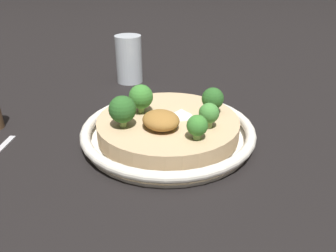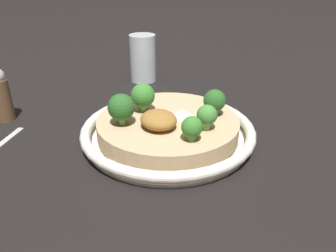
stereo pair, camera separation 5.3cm
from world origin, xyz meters
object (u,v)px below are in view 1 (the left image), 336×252
Objects in this scene: broccoli_left at (209,114)px; broccoli_back_left at (197,126)px; broccoli_back_right at (122,110)px; risotto_bowl at (168,129)px; broccoli_front_left at (213,99)px; drinking_glass at (129,59)px; broccoli_right at (141,97)px.

broccoli_back_left is at bearing 107.32° from broccoli_left.
broccoli_back_right is at bearing 27.59° from broccoli_back_left.
risotto_bowl is 0.09m from broccoli_front_left.
broccoli_left is at bearing -72.68° from broccoli_back_left.
drinking_glass reaches higher than broccoli_back_left.
broccoli_back_right is at bearing 46.00° from broccoli_left.
broccoli_front_left is (0.04, -0.08, 0.00)m from broccoli_back_left.
broccoli_right reaches higher than broccoli_front_left.
drinking_glass reaches higher than risotto_bowl.
risotto_bowl is at bearing 154.73° from drinking_glass.
broccoli_left is (-0.06, -0.02, 0.04)m from risotto_bowl.
drinking_glass is (0.30, -0.06, -0.01)m from broccoli_front_left.
broccoli_left is (-0.03, 0.04, -0.00)m from broccoli_front_left.
broccoli_left is at bearing 124.02° from broccoli_front_left.
broccoli_front_left is at bearing 169.04° from drinking_glass.
broccoli_front_left is at bearing -134.06° from broccoli_right.
risotto_bowl is at bearing 63.36° from broccoli_front_left.
broccoli_back_right is at bearing 69.58° from risotto_bowl.
broccoli_right is at bearing 19.77° from broccoli_left.
risotto_bowl is 5.87× the size of broccoli_right.
broccoli_front_left is at bearing -63.28° from broccoli_back_left.
drinking_glass is at bearing -10.96° from broccoli_front_left.
broccoli_right is (0.11, 0.04, 0.01)m from broccoli_left.
broccoli_front_left reaches higher than broccoli_left.
broccoli_right is at bearing 45.94° from broccoli_front_left.
drinking_glass is (0.24, -0.20, -0.01)m from broccoli_back_right.
broccoli_front_left reaches higher than broccoli_back_left.
broccoli_right is (0.08, 0.08, 0.00)m from broccoli_front_left.
broccoli_front_left is at bearing -116.64° from risotto_bowl.
broccoli_left is at bearing -159.58° from risotto_bowl.
broccoli_left is 0.36× the size of drinking_glass.
drinking_glass is (0.27, -0.13, 0.04)m from risotto_bowl.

